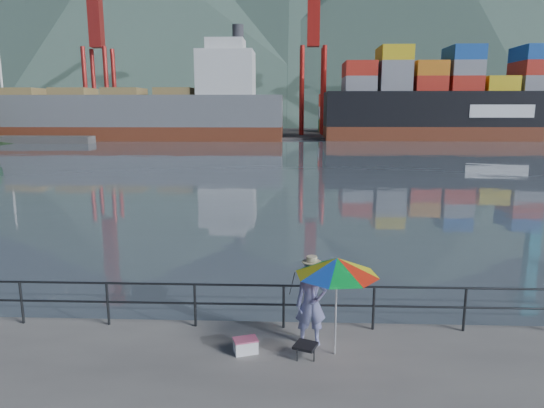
{
  "coord_description": "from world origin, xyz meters",
  "views": [
    {
      "loc": [
        1.14,
        -8.49,
        4.86
      ],
      "look_at": [
        0.57,
        6.0,
        2.0
      ],
      "focal_mm": 32.0,
      "sensor_mm": 36.0,
      "label": 1
    }
  ],
  "objects": [
    {
      "name": "harbor_water",
      "position": [
        0.0,
        130.0,
        0.0
      ],
      "size": [
        500.0,
        280.0,
        0.0
      ],
      "primitive_type": "cube",
      "color": "#505D67",
      "rests_on": "ground"
    },
    {
      "name": "far_dock",
      "position": [
        10.0,
        93.0,
        0.0
      ],
      "size": [
        200.0,
        40.0,
        0.4
      ],
      "primitive_type": "cube",
      "color": "#514F4C",
      "rests_on": "ground"
    },
    {
      "name": "guardrail",
      "position": [
        0.0,
        1.7,
        0.52
      ],
      "size": [
        22.0,
        0.06,
        1.03
      ],
      "color": "#2D3033",
      "rests_on": "ground"
    },
    {
      "name": "mountains",
      "position": [
        38.82,
        207.75,
        35.55
      ],
      "size": [
        600.0,
        332.8,
        80.0
      ],
      "color": "#385147",
      "rests_on": "ground"
    },
    {
      "name": "port_cranes",
      "position": [
        31.0,
        84.0,
        16.0
      ],
      "size": [
        116.0,
        28.0,
        38.4
      ],
      "color": "red",
      "rests_on": "ground"
    },
    {
      "name": "container_stacks",
      "position": [
        35.47,
        93.95,
        2.99
      ],
      "size": [
        58.0,
        8.4,
        7.8
      ],
      "color": "orange",
      "rests_on": "ground"
    },
    {
      "name": "fisherman",
      "position": [
        1.58,
        0.97,
        0.88
      ],
      "size": [
        0.67,
        0.47,
        1.77
      ],
      "primitive_type": "imported",
      "rotation": [
        0.0,
        0.0,
        0.08
      ],
      "color": "navy",
      "rests_on": "ground"
    },
    {
      "name": "beach_umbrella",
      "position": [
        2.05,
        0.54,
        1.85
      ],
      "size": [
        2.03,
        2.03,
        2.02
      ],
      "color": "white",
      "rests_on": "ground"
    },
    {
      "name": "folding_stool",
      "position": [
        1.45,
        0.4,
        0.15
      ],
      "size": [
        0.55,
        0.55,
        0.27
      ],
      "color": "black",
      "rests_on": "ground"
    },
    {
      "name": "cooler_bag",
      "position": [
        0.25,
        0.54,
        0.13
      ],
      "size": [
        0.53,
        0.44,
        0.27
      ],
      "primitive_type": "cube",
      "rotation": [
        0.0,
        0.0,
        0.33
      ],
      "color": "white",
      "rests_on": "ground"
    },
    {
      "name": "fishing_rod",
      "position": [
        1.18,
        2.06,
        0.0
      ],
      "size": [
        0.12,
        1.6,
        1.13
      ],
      "primitive_type": "cylinder",
      "rotation": [
        0.96,
        0.0,
        0.07
      ],
      "color": "black",
      "rests_on": "ground"
    },
    {
      "name": "bulk_carrier",
      "position": [
        -23.71,
        72.21,
        4.14
      ],
      "size": [
        50.61,
        8.76,
        14.5
      ],
      "color": "maroon",
      "rests_on": "ground"
    },
    {
      "name": "container_ship",
      "position": [
        35.77,
        74.68,
        5.88
      ],
      "size": [
        54.69,
        9.11,
        18.1
      ],
      "color": "maroon",
      "rests_on": "ground"
    }
  ]
}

